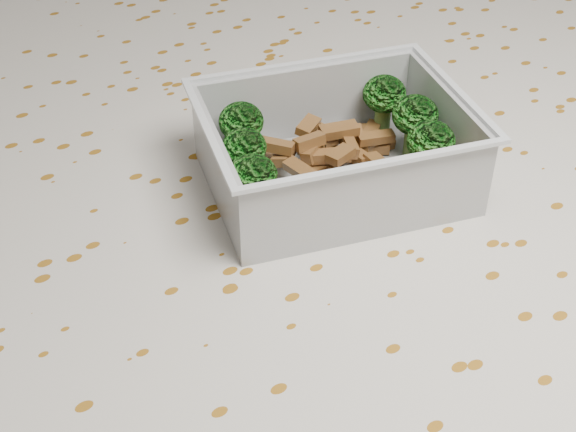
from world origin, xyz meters
TOP-DOWN VIEW (x-y plane):
  - dining_table at (0.00, 0.00)m, footprint 1.40×0.90m
  - tablecloth at (0.00, 0.00)m, footprint 1.46×0.96m
  - lunch_container at (0.06, 0.05)m, footprint 0.21×0.18m
  - broccoli_florets at (0.06, 0.05)m, footprint 0.16×0.12m
  - meat_pile at (0.07, 0.06)m, footprint 0.11×0.07m
  - sausage at (0.05, 0.01)m, footprint 0.14×0.07m

SIDE VIEW (x-z plane):
  - dining_table at x=0.00m, z-range 0.29..1.04m
  - tablecloth at x=0.00m, z-range 0.62..0.81m
  - meat_pile at x=0.07m, z-range 0.76..0.79m
  - sausage at x=0.05m, z-range 0.76..0.79m
  - lunch_container at x=0.06m, z-range 0.75..0.81m
  - broccoli_florets at x=0.06m, z-range 0.77..0.81m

